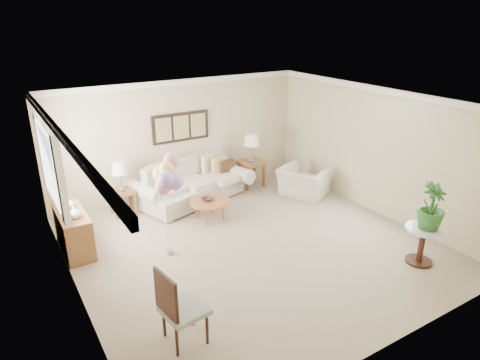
{
  "coord_description": "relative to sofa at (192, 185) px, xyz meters",
  "views": [
    {
      "loc": [
        -3.74,
        -5.67,
        3.93
      ],
      "look_at": [
        0.1,
        0.6,
        1.05
      ],
      "focal_mm": 32.0,
      "sensor_mm": 36.0,
      "label": 1
    }
  ],
  "objects": [
    {
      "name": "credenza",
      "position": [
        -2.71,
        -0.87,
        0.0
      ],
      "size": [
        0.46,
        1.2,
        0.74
      ],
      "color": "brown",
      "rests_on": "ground"
    },
    {
      "name": "vase_white",
      "position": [
        -2.69,
        -1.15,
        0.48
      ],
      "size": [
        0.23,
        0.23,
        0.21
      ],
      "primitive_type": "imported",
      "rotation": [
        0.0,
        0.0,
        -0.12
      ],
      "color": "silver",
      "rests_on": "credenza"
    },
    {
      "name": "vase_sage",
      "position": [
        -2.69,
        -0.67,
        0.47
      ],
      "size": [
        0.2,
        0.2,
        0.18
      ],
      "primitive_type": "imported",
      "rotation": [
        0.0,
        0.0,
        0.15
      ],
      "color": "silver",
      "rests_on": "credenza"
    },
    {
      "name": "decor_bowl",
      "position": [
        -0.15,
        -1.02,
        0.08
      ],
      "size": [
        0.3,
        0.3,
        0.06
      ],
      "primitive_type": "imported",
      "rotation": [
        0.0,
        0.0,
        0.42
      ],
      "color": "black",
      "rests_on": "coffee_table"
    },
    {
      "name": "side_table",
      "position": [
        2.14,
        -4.31,
        0.12
      ],
      "size": [
        0.6,
        0.6,
        0.65
      ],
      "color": "silver",
      "rests_on": "ground"
    },
    {
      "name": "end_table_left",
      "position": [
        -1.53,
        0.12,
        0.08
      ],
      "size": [
        0.49,
        0.45,
        0.54
      ],
      "color": "brown",
      "rests_on": "ground"
    },
    {
      "name": "lamp_right",
      "position": [
        1.6,
        0.07,
        0.76
      ],
      "size": [
        0.38,
        0.38,
        0.67
      ],
      "color": "gray",
      "rests_on": "end_table_right"
    },
    {
      "name": "wall_art_triptych",
      "position": [
        0.05,
        0.59,
        1.18
      ],
      "size": [
        1.35,
        0.06,
        0.65
      ],
      "color": "black",
      "rests_on": "ground"
    },
    {
      "name": "balloon_cluster",
      "position": [
        -1.3,
        -1.87,
        1.09
      ],
      "size": [
        0.49,
        0.49,
        1.82
      ],
      "color": "gray",
      "rests_on": "ground"
    },
    {
      "name": "coffee_table",
      "position": [
        -0.11,
        -1.04,
        0.02
      ],
      "size": [
        0.83,
        0.83,
        0.42
      ],
      "color": "#A54C2A",
      "rests_on": "ground"
    },
    {
      "name": "ground_plane",
      "position": [
        0.05,
        -2.37,
        -0.37
      ],
      "size": [
        6.0,
        6.0,
        0.0
      ],
      "primitive_type": "plane",
      "color": "tan"
    },
    {
      "name": "lamp_left",
      "position": [
        -1.53,
        0.12,
        0.64
      ],
      "size": [
        0.35,
        0.35,
        0.62
      ],
      "color": "gray",
      "rests_on": "end_table_left"
    },
    {
      "name": "room_shell",
      "position": [
        -0.06,
        -2.28,
        1.26
      ],
      "size": [
        6.04,
        6.04,
        2.6
      ],
      "color": "beige",
      "rests_on": "ground"
    },
    {
      "name": "end_table_right",
      "position": [
        1.6,
        0.07,
        0.15
      ],
      "size": [
        0.57,
        0.52,
        0.62
      ],
      "color": "brown",
      "rests_on": "ground"
    },
    {
      "name": "potted_plant",
      "position": [
        2.17,
        -4.35,
        0.67
      ],
      "size": [
        0.45,
        0.45,
        0.78
      ],
      "primitive_type": "imported",
      "rotation": [
        0.0,
        0.0,
        0.03
      ],
      "color": "#1E5019",
      "rests_on": "side_table"
    },
    {
      "name": "accent_chair",
      "position": [
        -2.07,
        -3.93,
        0.18
      ],
      "size": [
        0.58,
        0.58,
        1.05
      ],
      "color": "gray",
      "rests_on": "ground"
    },
    {
      "name": "sofa",
      "position": [
        0.0,
        0.0,
        0.0
      ],
      "size": [
        2.76,
        1.54,
        0.93
      ],
      "color": "beige",
      "rests_on": "ground"
    },
    {
      "name": "armchair",
      "position": [
        2.29,
        -1.07,
        -0.04
      ],
      "size": [
        1.22,
        1.28,
        0.66
      ],
      "primitive_type": "imported",
      "rotation": [
        0.0,
        0.0,
        1.98
      ],
      "color": "beige",
      "rests_on": "ground"
    }
  ]
}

